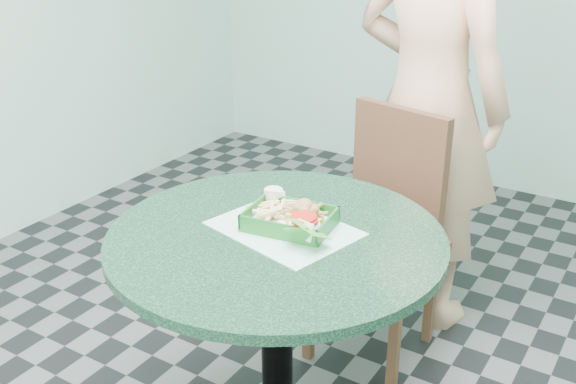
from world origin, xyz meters
The scene contains 9 objects.
cafe_table centered at (0.00, 0.00, 0.58)m, with size 0.94×0.94×0.75m.
dining_chair centered at (0.02, 0.71, 0.53)m, with size 0.40×0.40×0.93m.
diner_person centered at (0.03, 1.02, 1.09)m, with size 0.80×0.52×2.18m, color #E2A580.
placemat centered at (0.00, 0.04, 0.75)m, with size 0.38×0.29×0.00m, color #99D0C4.
food_basket centered at (0.01, 0.05, 0.77)m, with size 0.24×0.17×0.05m.
crab_sandwich centered at (0.05, 0.08, 0.80)m, with size 0.11×0.11×0.07m.
fries_pile centered at (-0.06, 0.08, 0.79)m, with size 0.11×0.12×0.05m, color #DBC380, non-canonical shape.
sauce_ramekin centered at (-0.08, 0.15, 0.80)m, with size 0.06×0.06×0.03m.
garnish_cup centered at (0.08, 0.00, 0.79)m, with size 0.13×0.12×0.05m.
Camera 1 is at (0.90, -1.38, 1.62)m, focal length 42.00 mm.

